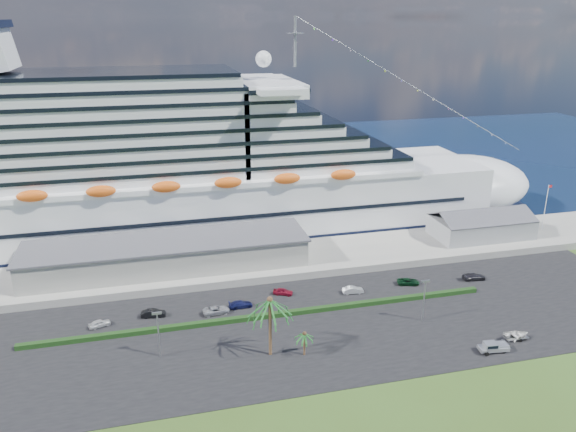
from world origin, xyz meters
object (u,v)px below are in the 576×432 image
object	(u,v)px
cruise_ship	(174,173)
parked_car_3	(241,304)
boat_trailer	(517,335)
pickup_truck	(493,347)

from	to	relation	value
cruise_ship	parked_car_3	world-z (taller)	cruise_ship
cruise_ship	parked_car_3	distance (m)	46.58
boat_trailer	parked_car_3	bearing A→B (deg)	152.48
pickup_truck	parked_car_3	bearing A→B (deg)	146.50
cruise_ship	parked_car_3	xyz separation A→B (m)	(9.39, -42.77, -15.90)
cruise_ship	pickup_truck	xyz separation A→B (m)	(48.26, -68.50, -15.58)
cruise_ship	boat_trailer	distance (m)	87.11
cruise_ship	boat_trailer	xyz separation A→B (m)	(54.41, -66.22, -15.57)
parked_car_3	pickup_truck	xyz separation A→B (m)	(38.87, -25.73, 0.32)
cruise_ship	pickup_truck	world-z (taller)	cruise_ship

